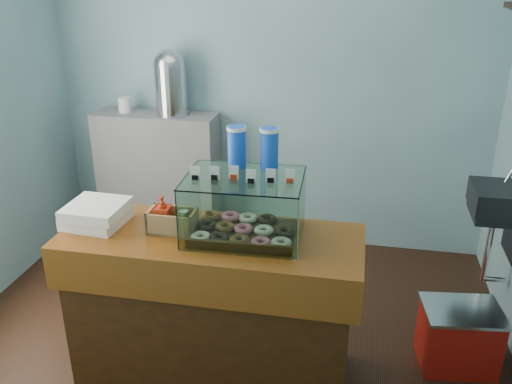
% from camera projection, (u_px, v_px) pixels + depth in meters
% --- Properties ---
extents(ground, '(3.50, 3.50, 0.00)m').
position_uv_depth(ground, '(226.00, 344.00, 3.42)').
color(ground, black).
rests_on(ground, ground).
extents(room_shell, '(3.54, 3.04, 2.82)m').
position_uv_depth(room_shell, '(224.00, 72.00, 2.75)').
color(room_shell, '#6E97A1').
rests_on(room_shell, ground).
extents(counter, '(1.60, 0.60, 0.90)m').
position_uv_depth(counter, '(213.00, 306.00, 3.01)').
color(counter, '#46240D').
rests_on(counter, ground).
extents(back_shelf, '(1.00, 0.32, 1.10)m').
position_uv_depth(back_shelf, '(159.00, 177.00, 4.56)').
color(back_shelf, gray).
rests_on(back_shelf, ground).
extents(display_case, '(0.62, 0.46, 0.55)m').
position_uv_depth(display_case, '(246.00, 203.00, 2.80)').
color(display_case, '#361E10').
rests_on(display_case, counter).
extents(condiment_crate, '(0.25, 0.15, 0.20)m').
position_uv_depth(condiment_crate, '(170.00, 219.00, 2.86)').
color(condiment_crate, tan).
rests_on(condiment_crate, counter).
extents(pastry_boxes, '(0.33, 0.33, 0.12)m').
position_uv_depth(pastry_boxes, '(97.00, 214.00, 2.95)').
color(pastry_boxes, white).
rests_on(pastry_boxes, counter).
extents(coffee_urn, '(0.28, 0.28, 0.51)m').
position_uv_depth(coffee_urn, '(170.00, 81.00, 4.22)').
color(coffee_urn, silver).
rests_on(coffee_urn, back_shelf).
extents(red_cooler, '(0.48, 0.39, 0.39)m').
position_uv_depth(red_cooler, '(458.00, 337.00, 3.18)').
color(red_cooler, red).
rests_on(red_cooler, ground).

